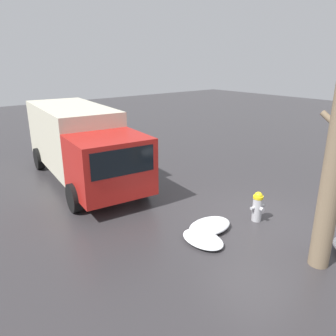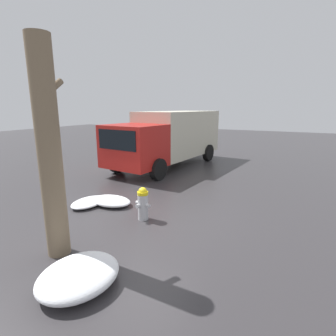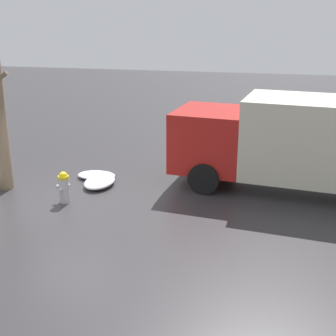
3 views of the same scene
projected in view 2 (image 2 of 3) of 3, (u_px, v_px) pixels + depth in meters
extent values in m
plane|color=#333033|center=(143.00, 219.00, 7.04)|extent=(60.00, 60.00, 0.00)
cylinder|color=#B7B7BC|center=(143.00, 207.00, 6.96)|extent=(0.28, 0.28, 0.69)
cylinder|color=yellow|center=(143.00, 193.00, 6.87)|extent=(0.29, 0.29, 0.08)
sphere|color=yellow|center=(143.00, 192.00, 6.86)|extent=(0.23, 0.23, 0.23)
cylinder|color=#B7B7BC|center=(138.00, 206.00, 6.80)|extent=(0.12, 0.13, 0.11)
cylinder|color=#B7B7BC|center=(148.00, 206.00, 6.83)|extent=(0.11, 0.12, 0.09)
cylinder|color=#B7B7BC|center=(138.00, 202.00, 7.05)|extent=(0.11, 0.12, 0.09)
cylinder|color=#7F6B51|center=(49.00, 153.00, 4.94)|extent=(0.44, 0.44, 4.19)
cylinder|color=#7F6B51|center=(52.00, 89.00, 4.85)|extent=(0.51, 0.12, 0.41)
cube|color=red|center=(135.00, 146.00, 11.09)|extent=(2.34, 2.53, 1.78)
cube|color=black|center=(117.00, 140.00, 10.16)|extent=(0.25, 1.93, 0.78)
cube|color=beige|center=(179.00, 133.00, 14.01)|extent=(5.44, 2.90, 2.28)
cylinder|color=black|center=(158.00, 169.00, 10.76)|extent=(0.93, 0.38, 0.90)
cylinder|color=black|center=(117.00, 163.00, 12.00)|extent=(0.93, 0.38, 0.90)
cylinder|color=black|center=(208.00, 153.00, 14.71)|extent=(0.93, 0.38, 0.90)
cylinder|color=black|center=(173.00, 149.00, 15.94)|extent=(0.93, 0.38, 0.90)
ellipsoid|color=white|center=(111.00, 201.00, 8.05)|extent=(0.86, 1.32, 0.25)
ellipsoid|color=white|center=(79.00, 275.00, 4.39)|extent=(1.44, 1.25, 0.36)
ellipsoid|color=white|center=(89.00, 202.00, 8.03)|extent=(1.22, 0.81, 0.19)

